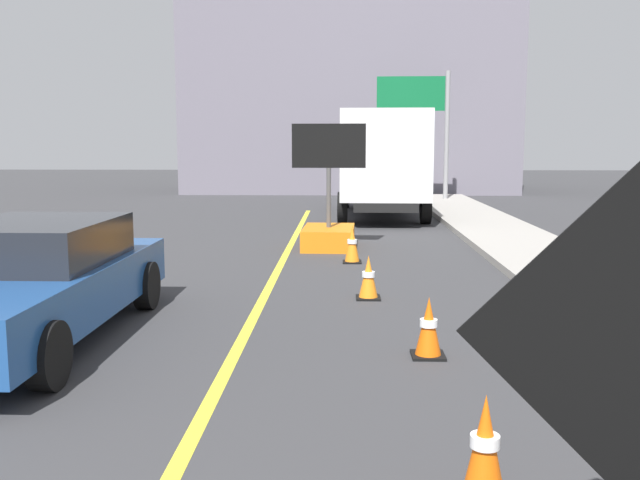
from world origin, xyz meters
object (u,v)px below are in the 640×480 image
(highway_guide_sign, at_px, (427,113))
(traffic_cone_near_sign, at_px, (485,449))
(box_truck, at_px, (382,160))
(traffic_cone_curbside, at_px, (352,244))
(pickup_car, at_px, (31,281))
(arrow_board_trailer, at_px, (329,226))
(traffic_cone_far_lane, at_px, (368,278))
(traffic_cone_mid_lane, at_px, (429,328))

(highway_guide_sign, relative_size, traffic_cone_near_sign, 7.01)
(box_truck, bearing_deg, traffic_cone_curbside, -96.77)
(pickup_car, bearing_deg, highway_guide_sign, 70.82)
(arrow_board_trailer, height_order, traffic_cone_near_sign, arrow_board_trailer)
(highway_guide_sign, xyz_separation_m, traffic_cone_curbside, (-3.01, -14.14, -3.06))
(box_truck, height_order, highway_guide_sign, highway_guide_sign)
(box_truck, distance_m, traffic_cone_far_lane, 11.97)
(arrow_board_trailer, xyz_separation_m, box_truck, (1.53, 6.73, 1.27))
(traffic_cone_far_lane, bearing_deg, traffic_cone_mid_lane, -79.13)
(arrow_board_trailer, height_order, traffic_cone_far_lane, arrow_board_trailer)
(arrow_board_trailer, bearing_deg, traffic_cone_far_lane, -82.30)
(traffic_cone_mid_lane, bearing_deg, traffic_cone_far_lane, 100.87)
(arrow_board_trailer, distance_m, pickup_car, 8.14)
(traffic_cone_near_sign, relative_size, traffic_cone_curbside, 0.98)
(traffic_cone_curbside, bearing_deg, traffic_cone_near_sign, -85.40)
(box_truck, bearing_deg, highway_guide_sign, 70.01)
(traffic_cone_mid_lane, bearing_deg, traffic_cone_near_sign, -90.24)
(arrow_board_trailer, bearing_deg, highway_guide_sign, 73.93)
(box_truck, distance_m, highway_guide_sign, 6.03)
(traffic_cone_near_sign, distance_m, traffic_cone_far_lane, 5.96)
(traffic_cone_far_lane, bearing_deg, traffic_cone_near_sign, -84.88)
(box_truck, height_order, traffic_cone_near_sign, box_truck)
(arrow_board_trailer, xyz_separation_m, traffic_cone_curbside, (0.49, -1.97, -0.12))
(box_truck, xyz_separation_m, traffic_cone_mid_lane, (-0.29, -14.70, -1.43))
(traffic_cone_near_sign, xyz_separation_m, traffic_cone_curbside, (-0.73, 9.10, 0.01))
(traffic_cone_mid_lane, distance_m, traffic_cone_far_lane, 2.89)
(traffic_cone_far_lane, distance_m, traffic_cone_curbside, 3.17)
(highway_guide_sign, relative_size, traffic_cone_mid_lane, 7.61)
(traffic_cone_curbside, bearing_deg, highway_guide_sign, 77.97)
(highway_guide_sign, bearing_deg, traffic_cone_near_sign, -95.61)
(traffic_cone_mid_lane, bearing_deg, box_truck, 88.88)
(arrow_board_trailer, height_order, pickup_car, arrow_board_trailer)
(highway_guide_sign, bearing_deg, traffic_cone_mid_lane, -96.43)
(arrow_board_trailer, xyz_separation_m, pickup_car, (-3.31, -7.43, 0.22))
(highway_guide_sign, xyz_separation_m, traffic_cone_near_sign, (-2.28, -23.24, -3.07))
(traffic_cone_mid_lane, bearing_deg, traffic_cone_curbside, 97.08)
(pickup_car, distance_m, traffic_cone_near_sign, 5.83)
(highway_guide_sign, relative_size, traffic_cone_curbside, 6.87)
(highway_guide_sign, bearing_deg, pickup_car, -109.18)
(box_truck, height_order, traffic_cone_curbside, box_truck)
(arrow_board_trailer, relative_size, traffic_cone_mid_lane, 4.11)
(arrow_board_trailer, relative_size, highway_guide_sign, 0.54)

